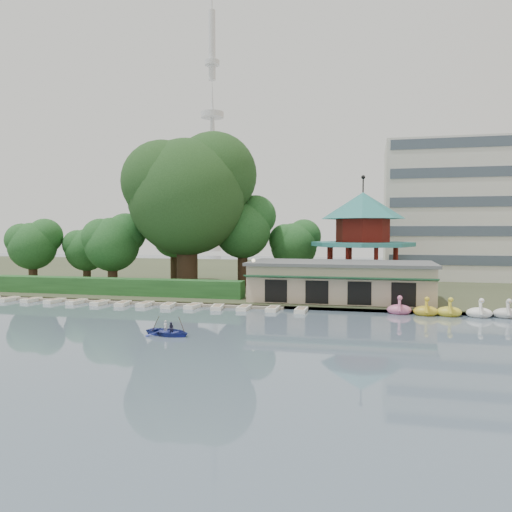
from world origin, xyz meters
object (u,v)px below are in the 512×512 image
(pavilion, at_px, (363,231))
(rowboat_with_passengers, at_px, (168,328))
(dock, at_px, (123,302))
(boathouse, at_px, (341,281))
(big_tree, at_px, (189,190))

(pavilion, distance_m, rowboat_with_passengers, 32.16)
(dock, height_order, boathouse, boathouse)
(boathouse, relative_size, pavilion, 1.38)
(pavilion, xyz_separation_m, rowboat_with_passengers, (-13.11, -28.52, -6.99))
(dock, xyz_separation_m, rowboat_with_passengers, (10.89, -13.72, 0.37))
(dock, height_order, rowboat_with_passengers, rowboat_with_passengers)
(boathouse, distance_m, big_tree, 22.26)
(big_tree, bearing_deg, dock, -106.15)
(boathouse, distance_m, rowboat_with_passengers, 21.66)
(dock, bearing_deg, big_tree, 73.85)
(pavilion, distance_m, big_tree, 21.73)
(dock, relative_size, boathouse, 1.83)
(boathouse, height_order, rowboat_with_passengers, boathouse)
(boathouse, bearing_deg, rowboat_with_passengers, -120.99)
(pavilion, height_order, rowboat_with_passengers, pavilion)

